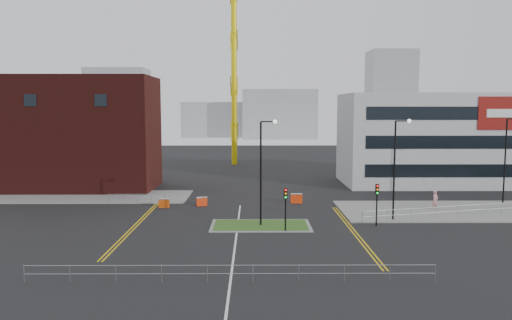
{
  "coord_description": "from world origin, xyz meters",
  "views": [
    {
      "loc": [
        1.33,
        -34.21,
        10.2
      ],
      "look_at": [
        1.64,
        14.99,
        5.0
      ],
      "focal_mm": 35.0,
      "sensor_mm": 36.0,
      "label": 1
    }
  ],
  "objects": [
    {
      "name": "yellow_left_a",
      "position": [
        -9.0,
        10.0,
        0.01
      ],
      "size": [
        0.12,
        24.0,
        0.01
      ],
      "primitive_type": "cube",
      "color": "gold",
      "rests_on": "ground"
    },
    {
      "name": "skyline_d",
      "position": [
        -8.0,
        140.0,
        6.0
      ],
      "size": [
        30.0,
        12.0,
        12.0
      ],
      "primitive_type": "cube",
      "color": "gray",
      "rests_on": "ground"
    },
    {
      "name": "barrier_left",
      "position": [
        -7.76,
        16.0,
        0.5
      ],
      "size": [
        1.12,
        0.46,
        0.92
      ],
      "color": "#C3440A",
      "rests_on": "ground"
    },
    {
      "name": "traffic_light_island",
      "position": [
        4.0,
        5.98,
        2.57
      ],
      "size": [
        0.28,
        0.33,
        3.65
      ],
      "color": "black",
      "rests_on": "ground"
    },
    {
      "name": "streetlamp_island",
      "position": [
        2.22,
        8.0,
        5.41
      ],
      "size": [
        1.46,
        0.36,
        9.18
      ],
      "color": "black",
      "rests_on": "ground"
    },
    {
      "name": "railing_right",
      "position": [
        20.5,
        11.5,
        0.78
      ],
      "size": [
        19.05,
        5.05,
        1.1
      ],
      "color": "gray",
      "rests_on": "ground"
    },
    {
      "name": "skyline_c",
      "position": [
        45.0,
        125.0,
        14.0
      ],
      "size": [
        14.0,
        12.0,
        28.0
      ],
      "primitive_type": "cube",
      "color": "gray",
      "rests_on": "ground"
    },
    {
      "name": "pavement_left",
      "position": [
        -20.0,
        22.0,
        0.06
      ],
      "size": [
        28.0,
        8.0,
        0.12
      ],
      "primitive_type": "cube",
      "color": "slate",
      "rests_on": "ground"
    },
    {
      "name": "railing_left",
      "position": [
        -11.0,
        18.0,
        0.74
      ],
      "size": [
        6.05,
        0.05,
        1.1
      ],
      "color": "gray",
      "rests_on": "ground"
    },
    {
      "name": "grass_island",
      "position": [
        2.0,
        8.0,
        0.06
      ],
      "size": [
        8.0,
        4.0,
        0.12
      ],
      "primitive_type": "cube",
      "color": "#294E1A",
      "rests_on": "ground"
    },
    {
      "name": "office_block",
      "position": [
        26.01,
        31.97,
        6.0
      ],
      "size": [
        25.0,
        12.2,
        12.0
      ],
      "color": "#A5A7A9",
      "rests_on": "ground"
    },
    {
      "name": "streetlamp_right_far",
      "position": [
        28.22,
        18.0,
        5.41
      ],
      "size": [
        1.46,
        0.36,
        9.18
      ],
      "color": "black",
      "rests_on": "ground"
    },
    {
      "name": "tower_crane",
      "position": [
        3.24,
        57.43,
        26.52
      ],
      "size": [
        48.49,
        23.23,
        38.45
      ],
      "color": "yellow",
      "rests_on": "ground"
    },
    {
      "name": "pedestrian",
      "position": [
        19.51,
        14.62,
        1.0
      ],
      "size": [
        0.87,
        0.81,
        2.0
      ],
      "primitive_type": "imported",
      "rotation": [
        0.0,
        0.0,
        0.61
      ],
      "color": "#D3888B",
      "rests_on": "ground"
    },
    {
      "name": "skyline_b",
      "position": [
        10.0,
        130.0,
        8.0
      ],
      "size": [
        24.0,
        12.0,
        16.0
      ],
      "primitive_type": "cube",
      "color": "gray",
      "rests_on": "ground"
    },
    {
      "name": "island_kerb",
      "position": [
        2.0,
        8.0,
        0.04
      ],
      "size": [
        8.6,
        4.6,
        0.08
      ],
      "primitive_type": "cube",
      "color": "slate",
      "rests_on": "ground"
    },
    {
      "name": "brick_building",
      "position": [
        -22.97,
        28.0,
        6.85
      ],
      "size": [
        24.2,
        10.07,
        14.24
      ],
      "color": "#411210",
      "rests_on": "ground"
    },
    {
      "name": "traffic_light_right",
      "position": [
        12.0,
        7.98,
        2.57
      ],
      "size": [
        0.28,
        0.33,
        3.65
      ],
      "color": "black",
      "rests_on": "ground"
    },
    {
      "name": "ground",
      "position": [
        0.0,
        0.0,
        0.0
      ],
      "size": [
        200.0,
        200.0,
        0.0
      ],
      "primitive_type": "plane",
      "color": "black",
      "rests_on": "ground"
    },
    {
      "name": "railing_front",
      "position": [
        0.0,
        -6.0,
        0.78
      ],
      "size": [
        24.05,
        0.05,
        1.1
      ],
      "color": "gray",
      "rests_on": "ground"
    },
    {
      "name": "barrier_mid",
      "position": [
        -4.0,
        16.89,
        0.5
      ],
      "size": [
        1.16,
        0.69,
        0.92
      ],
      "color": "red",
      "rests_on": "ground"
    },
    {
      "name": "centre_line",
      "position": [
        0.0,
        2.0,
        0.01
      ],
      "size": [
        0.15,
        30.0,
        0.01
      ],
      "primitive_type": "cube",
      "color": "silver",
      "rests_on": "ground"
    },
    {
      "name": "yellow_right_a",
      "position": [
        9.5,
        6.0,
        0.01
      ],
      "size": [
        0.12,
        20.0,
        0.01
      ],
      "primitive_type": "cube",
      "color": "gold",
      "rests_on": "ground"
    },
    {
      "name": "barrier_right",
      "position": [
        6.0,
        18.35,
        0.55
      ],
      "size": [
        1.26,
        0.6,
        1.02
      ],
      "color": "#F3390D",
      "rests_on": "ground"
    },
    {
      "name": "pavement_right",
      "position": [
        22.0,
        14.0,
        0.06
      ],
      "size": [
        24.0,
        10.0,
        0.12
      ],
      "primitive_type": "cube",
      "color": "slate",
      "rests_on": "ground"
    },
    {
      "name": "yellow_left_b",
      "position": [
        -8.7,
        10.0,
        0.01
      ],
      "size": [
        0.12,
        24.0,
        0.01
      ],
      "primitive_type": "cube",
      "color": "gold",
      "rests_on": "ground"
    },
    {
      "name": "streetlamp_right_near",
      "position": [
        14.22,
        10.0,
        5.41
      ],
      "size": [
        1.46,
        0.36,
        9.18
      ],
      "color": "black",
      "rests_on": "ground"
    },
    {
      "name": "skyline_a",
      "position": [
        -40.0,
        120.0,
        11.0
      ],
      "size": [
        18.0,
        12.0,
        22.0
      ],
      "primitive_type": "cube",
      "color": "gray",
      "rests_on": "ground"
    },
    {
      "name": "yellow_right_b",
      "position": [
        9.8,
        6.0,
        0.01
      ],
      "size": [
        0.12,
        20.0,
        0.01
      ],
      "primitive_type": "cube",
      "color": "gold",
      "rests_on": "ground"
    }
  ]
}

